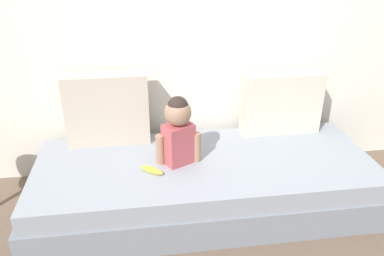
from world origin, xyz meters
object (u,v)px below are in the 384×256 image
(throw_pillow_left, at_px, (108,109))
(throw_pillow_right, at_px, (281,103))
(banana, at_px, (152,170))
(couch, at_px, (205,183))
(toddler, at_px, (178,128))

(throw_pillow_left, distance_m, throw_pillow_right, 1.29)
(banana, bearing_deg, couch, 15.66)
(toddler, distance_m, banana, 0.31)
(couch, distance_m, throw_pillow_left, 0.86)
(throw_pillow_left, relative_size, toddler, 1.24)
(throw_pillow_right, bearing_deg, toddler, -156.38)
(throw_pillow_right, relative_size, toddler, 1.26)
(throw_pillow_right, relative_size, banana, 3.49)
(couch, distance_m, toddler, 0.47)
(couch, xyz_separation_m, toddler, (-0.18, 0.01, 0.43))
(throw_pillow_left, distance_m, toddler, 0.59)
(throw_pillow_left, height_order, toddler, throw_pillow_left)
(throw_pillow_left, bearing_deg, throw_pillow_right, 0.00)
(couch, relative_size, throw_pillow_left, 4.03)
(throw_pillow_left, relative_size, banana, 3.42)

